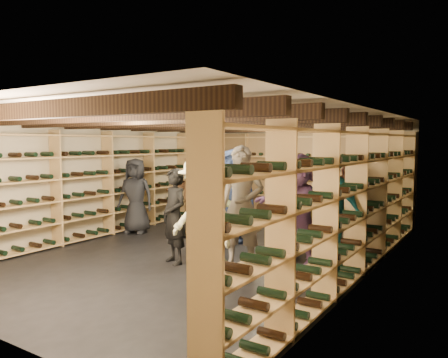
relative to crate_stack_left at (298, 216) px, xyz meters
name	(u,v)px	position (x,y,z in m)	size (l,w,h in m)	color
ground	(210,250)	(-0.69, -2.33, -0.34)	(8.00, 8.00, 0.00)	black
walls	(209,184)	(-0.69, -2.33, 0.86)	(5.52, 8.02, 2.40)	#B6AA8E
ceiling	(209,115)	(-0.69, -2.33, 2.06)	(5.50, 8.00, 0.01)	beige
ceiling_joists	(209,123)	(-0.69, -2.33, 1.92)	(5.40, 7.12, 0.18)	black
wine_rack_left	(108,183)	(-3.26, -2.33, 0.74)	(0.32, 7.50, 2.15)	tan
wine_rack_right	(356,201)	(1.88, -2.33, 0.74)	(0.32, 7.50, 2.15)	tan
wine_rack_back	(297,176)	(-0.69, 1.50, 0.73)	(4.70, 0.30, 2.15)	tan
crate_stack_left	(298,216)	(0.00, 0.00, 0.00)	(0.54, 0.39, 0.68)	tan
crate_stack_right	(236,220)	(-1.16, -0.64, -0.08)	(0.51, 0.35, 0.51)	tan
crate_loose	(316,232)	(0.46, -0.17, -0.25)	(0.50, 0.33, 0.17)	tan
person_0	(136,196)	(-2.87, -1.94, 0.45)	(0.78, 0.50, 1.59)	black
person_1	(174,216)	(-0.70, -3.30, 0.42)	(0.55, 0.36, 1.51)	black
person_2	(213,209)	(-0.24, -2.89, 0.51)	(0.83, 0.64, 1.70)	#5B643C
person_3	(202,218)	(0.15, -3.74, 0.53)	(1.12, 0.65, 1.74)	beige
person_4	(330,212)	(1.49, -2.29, 0.54)	(1.03, 0.43, 1.77)	#145E6E
person_5	(193,195)	(-1.68, -1.49, 0.50)	(1.55, 0.49, 1.67)	brown
person_6	(234,195)	(-0.72, -1.48, 0.56)	(0.88, 0.57, 1.81)	#1D2A4E
person_7	(242,207)	(0.31, -2.92, 0.60)	(0.69, 0.45, 1.88)	gray
person_8	(352,210)	(1.49, -1.20, 0.43)	(0.75, 0.59, 1.55)	#4C241A
person_9	(218,195)	(-1.37, -1.03, 0.47)	(1.05, 0.61, 1.63)	beige
person_10	(281,201)	(0.08, -1.03, 0.46)	(0.93, 0.39, 1.59)	#274C39
person_11	(298,209)	(0.94, -2.22, 0.54)	(1.63, 0.52, 1.75)	#8A5991
person_12	(286,204)	(0.45, -1.62, 0.49)	(0.81, 0.53, 1.67)	#37373D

